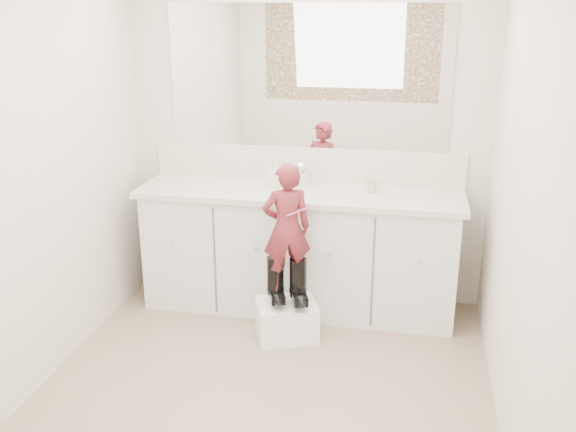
# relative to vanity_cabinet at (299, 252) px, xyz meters

# --- Properties ---
(floor) EXTENTS (3.00, 3.00, 0.00)m
(floor) POSITION_rel_vanity_cabinet_xyz_m (0.00, -1.23, -0.42)
(floor) COLOR #806854
(floor) RESTS_ON ground
(wall_back) EXTENTS (2.60, 0.00, 2.60)m
(wall_back) POSITION_rel_vanity_cabinet_xyz_m (0.00, 0.27, 0.77)
(wall_back) COLOR beige
(wall_back) RESTS_ON floor
(wall_front) EXTENTS (2.60, 0.00, 2.60)m
(wall_front) POSITION_rel_vanity_cabinet_xyz_m (0.00, -2.73, 0.77)
(wall_front) COLOR beige
(wall_front) RESTS_ON floor
(wall_left) EXTENTS (0.00, 3.00, 3.00)m
(wall_left) POSITION_rel_vanity_cabinet_xyz_m (-1.30, -1.23, 0.78)
(wall_left) COLOR beige
(wall_left) RESTS_ON floor
(wall_right) EXTENTS (0.00, 3.00, 3.00)m
(wall_right) POSITION_rel_vanity_cabinet_xyz_m (1.30, -1.23, 0.78)
(wall_right) COLOR beige
(wall_right) RESTS_ON floor
(vanity_cabinet) EXTENTS (2.20, 0.55, 0.85)m
(vanity_cabinet) POSITION_rel_vanity_cabinet_xyz_m (0.00, 0.00, 0.00)
(vanity_cabinet) COLOR silver
(vanity_cabinet) RESTS_ON floor
(countertop) EXTENTS (2.28, 0.58, 0.04)m
(countertop) POSITION_rel_vanity_cabinet_xyz_m (0.00, -0.01, 0.45)
(countertop) COLOR beige
(countertop) RESTS_ON vanity_cabinet
(backsplash) EXTENTS (2.28, 0.03, 0.25)m
(backsplash) POSITION_rel_vanity_cabinet_xyz_m (0.00, 0.26, 0.59)
(backsplash) COLOR beige
(backsplash) RESTS_ON countertop
(mirror) EXTENTS (2.00, 0.02, 1.00)m
(mirror) POSITION_rel_vanity_cabinet_xyz_m (0.00, 0.26, 1.22)
(mirror) COLOR white
(mirror) RESTS_ON wall_back
(dot_panel) EXTENTS (2.00, 0.01, 1.20)m
(dot_panel) POSITION_rel_vanity_cabinet_xyz_m (0.00, -2.71, 1.22)
(dot_panel) COLOR #472819
(dot_panel) RESTS_ON wall_front
(faucet) EXTENTS (0.08, 0.08, 0.10)m
(faucet) POSITION_rel_vanity_cabinet_xyz_m (0.00, 0.15, 0.52)
(faucet) COLOR silver
(faucet) RESTS_ON countertop
(cup) EXTENTS (0.12, 0.12, 0.08)m
(cup) POSITION_rel_vanity_cabinet_xyz_m (0.50, 0.06, 0.51)
(cup) COLOR #BEB898
(cup) RESTS_ON countertop
(soap_bottle) EXTENTS (0.11, 0.11, 0.19)m
(soap_bottle) POSITION_rel_vanity_cabinet_xyz_m (-0.19, 0.07, 0.56)
(soap_bottle) COLOR silver
(soap_bottle) RESTS_ON countertop
(step_stool) EXTENTS (0.48, 0.44, 0.25)m
(step_stool) POSITION_rel_vanity_cabinet_xyz_m (0.00, -0.48, -0.30)
(step_stool) COLOR white
(step_stool) RESTS_ON floor
(boot_left) EXTENTS (0.19, 0.24, 0.32)m
(boot_left) POSITION_rel_vanity_cabinet_xyz_m (-0.07, -0.48, -0.02)
(boot_left) COLOR black
(boot_left) RESTS_ON step_stool
(boot_right) EXTENTS (0.19, 0.24, 0.32)m
(boot_right) POSITION_rel_vanity_cabinet_xyz_m (0.08, -0.48, -0.02)
(boot_right) COLOR black
(boot_right) RESTS_ON step_stool
(toddler) EXTENTS (0.36, 0.30, 0.85)m
(toddler) POSITION_rel_vanity_cabinet_xyz_m (0.00, -0.48, 0.35)
(toddler) COLOR #B2373F
(toddler) RESTS_ON step_stool
(toothbrush) EXTENTS (0.13, 0.06, 0.06)m
(toothbrush) POSITION_rel_vanity_cabinet_xyz_m (0.07, -0.50, 0.47)
(toothbrush) COLOR #CB4F8E
(toothbrush) RESTS_ON toddler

